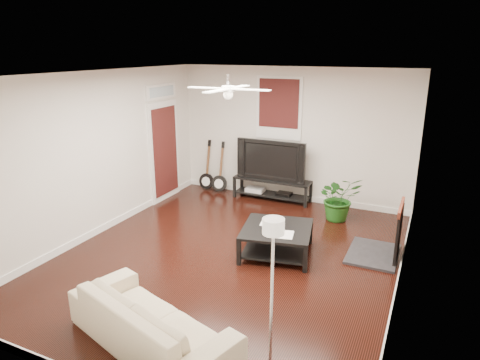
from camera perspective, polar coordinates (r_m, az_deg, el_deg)
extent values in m
cube|color=black|center=(6.84, -1.43, -10.15)|extent=(5.00, 6.00, 0.01)
cube|color=white|center=(6.09, -1.63, 13.97)|extent=(5.00, 6.00, 0.01)
cube|color=silver|center=(9.03, 6.98, 5.95)|extent=(5.00, 0.01, 2.80)
cube|color=silver|center=(4.04, -21.01, -9.60)|extent=(5.00, 0.01, 2.80)
cube|color=silver|center=(7.73, -18.41, 3.28)|extent=(0.01, 6.00, 2.80)
cube|color=silver|center=(5.72, 21.57, -1.79)|extent=(0.01, 6.00, 2.80)
cube|color=#9A4731|center=(6.68, 22.08, 0.78)|extent=(0.02, 2.20, 2.80)
cube|color=black|center=(7.00, 18.87, -6.33)|extent=(0.80, 1.10, 0.92)
cube|color=#350E0E|center=(9.01, 5.21, 9.52)|extent=(1.00, 0.06, 1.30)
cube|color=white|center=(9.17, -10.11, 5.02)|extent=(0.08, 1.00, 2.50)
cube|color=black|center=(9.24, 4.30, -1.21)|extent=(1.67, 0.45, 0.47)
imported|color=black|center=(9.07, 4.44, 2.80)|extent=(1.50, 0.20, 0.86)
cube|color=black|center=(6.86, 4.91, -8.08)|extent=(1.25, 1.25, 0.44)
imported|color=tan|center=(4.98, -11.82, -17.96)|extent=(2.24, 1.40, 0.61)
imported|color=#1C5418|center=(8.28, 13.10, -2.34)|extent=(1.03, 1.00, 0.88)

